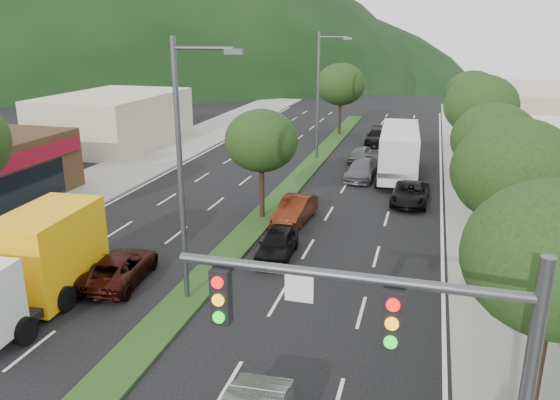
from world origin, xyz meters
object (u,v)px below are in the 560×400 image
(tree_med_far, at_px, (341,84))
(car_queue_d, at_px, (410,194))
(car_queue_a, at_px, (277,244))
(car_queue_c, at_px, (295,209))
(tree_r_c, at_px, (494,140))
(motorhome, at_px, (399,152))
(traffic_signal, at_px, (427,377))
(car_queue_f, at_px, (377,137))
(box_truck, at_px, (37,264))
(tree_r_d, at_px, (481,106))
(streetlight_near, at_px, (185,162))
(streetlight_mid, at_px, (321,90))
(car_queue_e, at_px, (360,154))
(tree_r_e, at_px, (472,94))
(tree_r_a, at_px, (556,258))
(tree_med_near, at_px, (261,141))
(tree_r_b, at_px, (515,172))
(suv_maroon, at_px, (120,268))
(car_queue_b, at_px, (362,169))

(tree_med_far, height_order, car_queue_d, tree_med_far)
(car_queue_a, bearing_deg, car_queue_c, 91.25)
(car_queue_a, bearing_deg, tree_r_c, 32.95)
(motorhome, bearing_deg, traffic_signal, -88.77)
(car_queue_f, xyz_separation_m, box_truck, (-9.46, -34.26, 0.97))
(car_queue_f, bearing_deg, car_queue_d, -76.90)
(tree_r_d, relative_size, streetlight_near, 0.72)
(streetlight_mid, distance_m, car_queue_e, 5.95)
(car_queue_c, bearing_deg, car_queue_f, 88.80)
(tree_r_c, distance_m, car_queue_f, 22.24)
(car_queue_d, bearing_deg, tree_r_e, 78.96)
(streetlight_near, distance_m, streetlight_mid, 25.00)
(tree_r_a, height_order, tree_med_far, tree_med_far)
(tree_r_e, bearing_deg, traffic_signal, -94.09)
(streetlight_mid, distance_m, car_queue_d, 13.60)
(tree_r_d, xyz_separation_m, car_queue_a, (-9.69, -17.05, -4.52))
(tree_r_c, relative_size, tree_r_e, 0.97)
(traffic_signal, bearing_deg, tree_med_near, 114.80)
(tree_r_a, bearing_deg, traffic_signal, -118.20)
(traffic_signal, relative_size, tree_r_e, 1.04)
(car_queue_c, height_order, box_truck, box_truck)
(car_queue_d, xyz_separation_m, motorhome, (-1.15, 6.20, 1.22))
(tree_r_b, xyz_separation_m, tree_r_c, (0.00, 8.00, -0.29))
(tree_r_c, xyz_separation_m, car_queue_a, (-9.69, -7.05, -4.09))
(suv_maroon, bearing_deg, streetlight_near, 162.61)
(tree_med_near, height_order, motorhome, tree_med_near)
(tree_r_c, bearing_deg, car_queue_d, 144.23)
(tree_r_a, height_order, car_queue_d, tree_r_a)
(tree_med_near, height_order, box_truck, tree_med_near)
(tree_med_near, distance_m, suv_maroon, 10.64)
(traffic_signal, xyz_separation_m, car_queue_a, (-6.72, 14.48, -3.98))
(tree_r_a, distance_m, tree_r_b, 8.00)
(car_queue_c, xyz_separation_m, box_truck, (-7.24, -11.80, 0.97))
(tree_r_a, height_order, box_truck, tree_r_a)
(car_queue_b, distance_m, box_truck, 23.84)
(car_queue_e, xyz_separation_m, box_truck, (-8.81, -26.80, 1.04))
(car_queue_a, xyz_separation_m, car_queue_f, (1.85, 27.46, 0.03))
(traffic_signal, xyz_separation_m, streetlight_near, (-8.82, 9.54, 0.94))
(tree_r_e, relative_size, car_queue_f, 1.41)
(streetlight_near, bearing_deg, car_queue_d, 62.73)
(tree_med_near, relative_size, streetlight_mid, 0.60)
(tree_r_c, bearing_deg, tree_r_a, -90.00)
(tree_r_c, bearing_deg, car_queue_a, -143.95)
(box_truck, bearing_deg, streetlight_mid, -105.41)
(tree_r_d, xyz_separation_m, car_queue_c, (-10.07, -12.05, -4.49))
(tree_med_far, xyz_separation_m, motorhome, (6.76, -14.86, -3.15))
(car_queue_b, height_order, motorhome, motorhome)
(tree_r_a, xyz_separation_m, car_queue_f, (-7.84, 36.41, -4.13))
(traffic_signal, xyz_separation_m, tree_r_e, (2.97, 41.54, 0.25))
(box_truck, bearing_deg, tree_r_a, 169.12)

